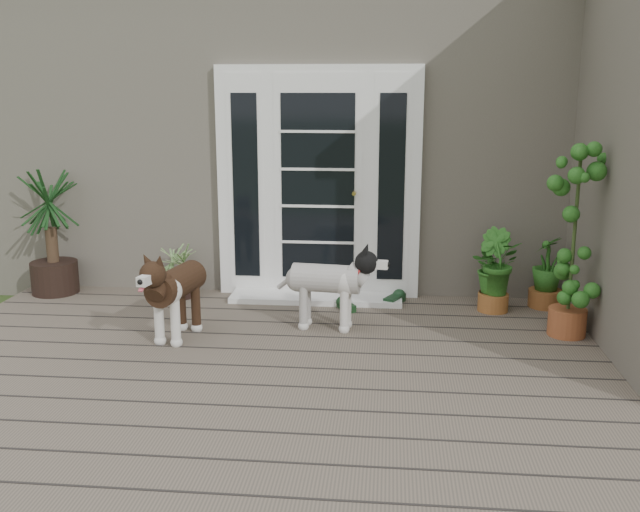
{
  "coord_description": "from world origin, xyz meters",
  "views": [
    {
      "loc": [
        0.47,
        -3.97,
        2.05
      ],
      "look_at": [
        -0.1,
        1.75,
        0.7
      ],
      "focal_mm": 39.88,
      "sensor_mm": 36.0,
      "label": 1
    }
  ],
  "objects": [
    {
      "name": "door_unit",
      "position": [
        -0.2,
        2.6,
        1.19
      ],
      "size": [
        1.9,
        0.14,
        2.15
      ],
      "primitive_type": "cube",
      "color": "white",
      "rests_on": "deck"
    },
    {
      "name": "white_dog",
      "position": [
        -0.04,
        1.61,
        0.43
      ],
      "size": [
        0.78,
        0.4,
        0.62
      ],
      "primitive_type": null,
      "rotation": [
        0.0,
        0.0,
        -1.68
      ],
      "color": "silver",
      "rests_on": "deck"
    },
    {
      "name": "house_main",
      "position": [
        0.0,
        4.65,
        1.55
      ],
      "size": [
        7.4,
        4.0,
        3.1
      ],
      "primitive_type": "cube",
      "color": "#665E54",
      "rests_on": "ground"
    },
    {
      "name": "clog_right",
      "position": [
        0.53,
        2.37,
        0.17
      ],
      "size": [
        0.27,
        0.34,
        0.09
      ],
      "primitive_type": null,
      "rotation": [
        0.0,
        0.0,
        -0.47
      ],
      "color": "#15351B",
      "rests_on": "deck"
    },
    {
      "name": "clog_left",
      "position": [
        0.1,
        2.13,
        0.16
      ],
      "size": [
        0.25,
        0.31,
        0.08
      ],
      "primitive_type": null,
      "rotation": [
        0.0,
        0.0,
        0.49
      ],
      "color": "black",
      "rests_on": "deck"
    },
    {
      "name": "door_step",
      "position": [
        -0.2,
        2.4,
        0.14
      ],
      "size": [
        1.6,
        0.4,
        0.05
      ],
      "primitive_type": "cube",
      "color": "white",
      "rests_on": "deck"
    },
    {
      "name": "herb_a",
      "position": [
        1.41,
        2.28,
        0.39
      ],
      "size": [
        0.6,
        0.6,
        0.54
      ],
      "primitive_type": "imported",
      "rotation": [
        0.0,
        0.0,
        0.65
      ],
      "color": "#19581C",
      "rests_on": "deck"
    },
    {
      "name": "herb_b",
      "position": [
        1.41,
        2.23,
        0.39
      ],
      "size": [
        0.49,
        0.49,
        0.53
      ],
      "primitive_type": "imported",
      "rotation": [
        0.0,
        0.0,
        2.17
      ],
      "color": "#2E641C",
      "rests_on": "deck"
    },
    {
      "name": "yucca",
      "position": [
        -2.75,
        2.4,
        0.73
      ],
      "size": [
        1.05,
        1.05,
        1.22
      ],
      "primitive_type": null,
      "rotation": [
        0.0,
        0.0,
        -0.29
      ],
      "color": "black",
      "rests_on": "deck"
    },
    {
      "name": "herb_c",
      "position": [
        1.89,
        2.4,
        0.37
      ],
      "size": [
        0.45,
        0.45,
        0.51
      ],
      "primitive_type": "imported",
      "rotation": [
        0.0,
        0.0,
        4.19
      ],
      "color": "#18571B",
      "rests_on": "deck"
    },
    {
      "name": "spider_plant",
      "position": [
        -1.52,
        2.4,
        0.41
      ],
      "size": [
        0.69,
        0.69,
        0.57
      ],
      "primitive_type": null,
      "rotation": [
        0.0,
        0.0,
        -0.37
      ],
      "color": "#8FA666",
      "rests_on": "deck"
    },
    {
      "name": "sapling",
      "position": [
        1.91,
        1.63,
        0.92
      ],
      "size": [
        0.62,
        0.62,
        1.59
      ],
      "primitive_type": null,
      "rotation": [
        0.0,
        0.0,
        -0.42
      ],
      "color": "#17511B",
      "rests_on": "deck"
    },
    {
      "name": "brindle_dog",
      "position": [
        -1.18,
        1.26,
        0.45
      ],
      "size": [
        0.48,
        0.83,
        0.65
      ],
      "primitive_type": null,
      "rotation": [
        0.0,
        0.0,
        2.95
      ],
      "color": "#3D2516",
      "rests_on": "deck"
    },
    {
      "name": "deck",
      "position": [
        0.0,
        0.4,
        0.06
      ],
      "size": [
        6.2,
        4.6,
        0.12
      ],
      "primitive_type": "cube",
      "color": "#6B5B4C",
      "rests_on": "ground"
    }
  ]
}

